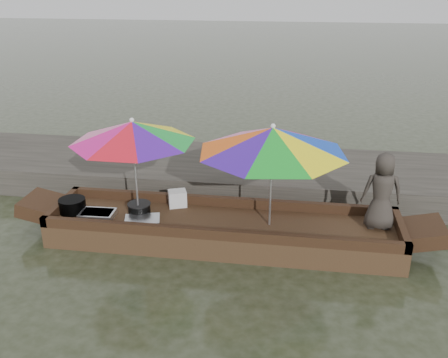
# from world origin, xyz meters

# --- Properties ---
(water) EXTENTS (80.00, 80.00, 0.00)m
(water) POSITION_xyz_m (0.00, 0.00, 0.00)
(water) COLOR black
(water) RESTS_ON ground
(dock) EXTENTS (22.00, 2.20, 0.50)m
(dock) POSITION_xyz_m (0.00, 2.20, 0.25)
(dock) COLOR #2D2B26
(dock) RESTS_ON ground
(boat_hull) EXTENTS (5.26, 1.20, 0.35)m
(boat_hull) POSITION_xyz_m (0.00, 0.00, 0.17)
(boat_hull) COLOR #362114
(boat_hull) RESTS_ON water
(cooking_pot) EXTENTS (0.41, 0.41, 0.22)m
(cooking_pot) POSITION_xyz_m (-2.38, -0.03, 0.46)
(cooking_pot) COLOR black
(cooking_pot) RESTS_ON boat_hull
(tray_crayfish) EXTENTS (0.53, 0.38, 0.09)m
(tray_crayfish) POSITION_xyz_m (-1.92, -0.15, 0.39)
(tray_crayfish) COLOR silver
(tray_crayfish) RESTS_ON boat_hull
(tray_scallop) EXTENTS (0.59, 0.48, 0.06)m
(tray_scallop) POSITION_xyz_m (-1.20, -0.21, 0.38)
(tray_scallop) COLOR silver
(tray_scallop) RESTS_ON boat_hull
(charcoal_grill) EXTENTS (0.34, 0.34, 0.16)m
(charcoal_grill) POSITION_xyz_m (-1.32, 0.06, 0.43)
(charcoal_grill) COLOR black
(charcoal_grill) RESTS_ON boat_hull
(supply_bag) EXTENTS (0.34, 0.31, 0.26)m
(supply_bag) POSITION_xyz_m (-0.81, 0.43, 0.48)
(supply_bag) COLOR silver
(supply_bag) RESTS_ON boat_hull
(vendor) EXTENTS (0.57, 0.37, 1.16)m
(vendor) POSITION_xyz_m (2.28, 0.16, 0.93)
(vendor) COLOR #322D28
(vendor) RESTS_ON boat_hull
(umbrella_bow) EXTENTS (2.39, 2.39, 1.55)m
(umbrella_bow) POSITION_xyz_m (-1.32, 0.00, 1.12)
(umbrella_bow) COLOR yellow
(umbrella_bow) RESTS_ON boat_hull
(umbrella_stern) EXTENTS (2.62, 2.62, 1.55)m
(umbrella_stern) POSITION_xyz_m (0.70, 0.00, 1.12)
(umbrella_stern) COLOR blue
(umbrella_stern) RESTS_ON boat_hull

